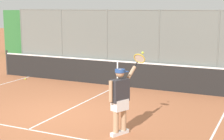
# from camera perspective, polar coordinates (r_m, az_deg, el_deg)

# --- Properties ---
(ground_plane) EXTENTS (60.00, 60.00, 0.00)m
(ground_plane) POSITION_cam_1_polar(r_m,az_deg,el_deg) (9.85, -8.78, -7.23)
(ground_plane) COLOR #A8603D
(court_line_markings) EXTENTS (8.28, 9.60, 0.01)m
(court_line_markings) POSITION_cam_1_polar(r_m,az_deg,el_deg) (8.66, -14.69, -9.91)
(court_line_markings) COLOR white
(court_line_markings) RESTS_ON ground
(fence_backdrop) EXTENTS (20.08, 1.37, 2.80)m
(fence_backdrop) POSITION_cam_1_polar(r_m,az_deg,el_deg) (18.24, 8.21, 5.13)
(fence_backdrop) COLOR slate
(fence_backdrop) RESTS_ON ground
(tennis_net) EXTENTS (10.64, 0.09, 1.07)m
(tennis_net) POSITION_cam_1_polar(r_m,az_deg,el_deg) (13.14, 0.92, -0.48)
(tennis_net) COLOR #2D2D2D
(tennis_net) RESTS_ON ground
(tennis_player) EXTENTS (0.49, 1.32, 1.84)m
(tennis_player) POSITION_cam_1_polar(r_m,az_deg,el_deg) (8.08, 1.35, -4.40)
(tennis_player) COLOR silver
(tennis_player) RESTS_ON ground
(tennis_ball_by_sideline) EXTENTS (0.07, 0.07, 0.07)m
(tennis_ball_by_sideline) POSITION_cam_1_polar(r_m,az_deg,el_deg) (14.76, -13.83, -1.41)
(tennis_ball_by_sideline) COLOR #C1D138
(tennis_ball_by_sideline) RESTS_ON ground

